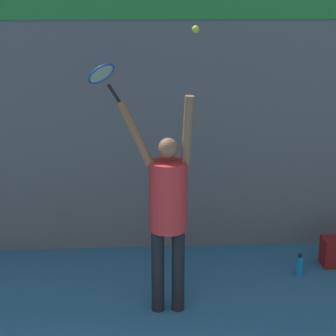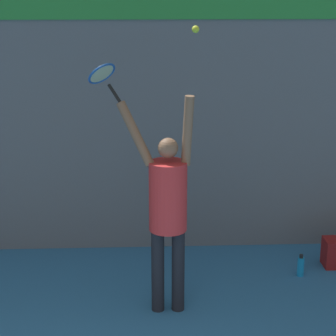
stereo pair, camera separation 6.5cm
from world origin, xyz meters
name	(u,v)px [view 1 (the left image)]	position (x,y,z in m)	size (l,w,h in m)	color
back_wall	(98,47)	(0.00, 4.74, 2.50)	(18.00, 0.10, 5.00)	slate
tennis_player	(168,205)	(0.72, 3.12, 1.14)	(0.77, 0.47, 2.21)	black
tennis_racket	(102,76)	(0.11, 3.52, 2.34)	(0.39, 0.39, 0.38)	black
tennis_ball	(196,29)	(0.96, 3.04, 2.81)	(0.07, 0.07, 0.07)	#CCDB2D
water_bottle	(300,266)	(2.27, 3.81, 0.12)	(0.08, 0.08, 0.26)	#198CCC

